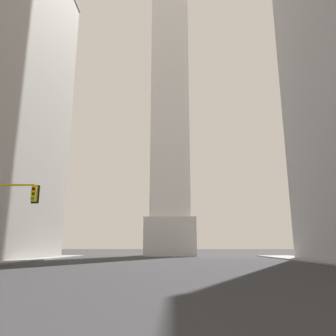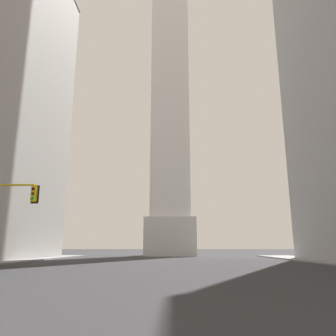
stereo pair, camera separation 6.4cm
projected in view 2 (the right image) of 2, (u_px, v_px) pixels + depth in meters
name	position (u px, v px, depth m)	size (l,w,h in m)	color
obelisk	(170.00, 69.00, 62.77)	(8.42, 8.42, 72.45)	silver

